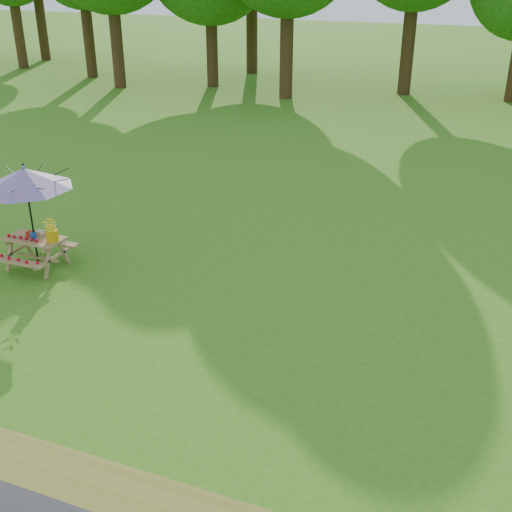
% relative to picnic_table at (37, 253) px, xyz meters
% --- Properties ---
extents(ground, '(120.00, 120.00, 0.00)m').
position_rel_picnic_table_xyz_m(ground, '(1.84, -2.13, -0.33)').
color(ground, '#367516').
rests_on(ground, ground).
extents(picnic_table, '(1.20, 1.32, 0.67)m').
position_rel_picnic_table_xyz_m(picnic_table, '(0.00, 0.00, 0.00)').
color(picnic_table, '#A9894C').
rests_on(picnic_table, ground).
extents(patio_umbrella, '(2.35, 2.35, 2.25)m').
position_rel_picnic_table_xyz_m(patio_umbrella, '(0.00, 0.00, 1.62)').
color(patio_umbrella, black).
rests_on(patio_umbrella, ground).
extents(produce_bins, '(0.29, 0.39, 0.13)m').
position_rel_picnic_table_xyz_m(produce_bins, '(-0.04, 0.05, 0.40)').
color(produce_bins, red).
rests_on(produce_bins, picnic_table).
extents(tomatoes_row, '(0.77, 0.13, 0.07)m').
position_rel_picnic_table_xyz_m(tomatoes_row, '(-0.15, -0.18, 0.38)').
color(tomatoes_row, red).
rests_on(tomatoes_row, picnic_table).
extents(flower_bucket, '(0.39, 0.36, 0.54)m').
position_rel_picnic_table_xyz_m(flower_bucket, '(0.47, -0.00, 0.63)').
color(flower_bucket, '#E29F0B').
rests_on(flower_bucket, picnic_table).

